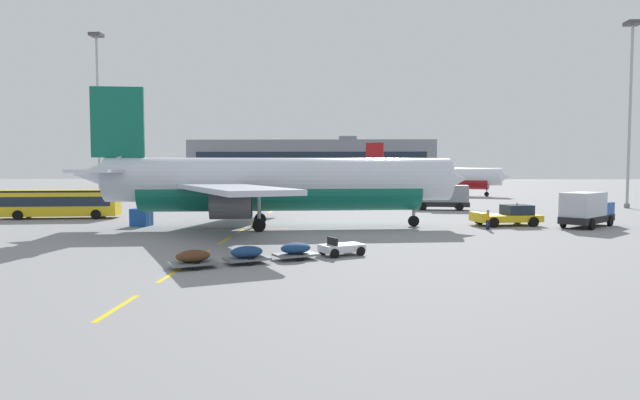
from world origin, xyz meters
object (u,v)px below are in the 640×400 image
Objects in this scene: uld_cargo_container at (141,217)px; apron_shuttle_bus at (59,202)px; airliner_far_center at (430,178)px; airliner_mid_left at (141,178)px; fuel_service_truck at (443,197)px; airliner_foreground at (275,183)px; baggage_train at (272,252)px; apron_light_mast_near at (98,98)px; catering_truck at (586,209)px; apron_light_mast_far at (631,92)px; pushback_tug at (508,216)px; ground_crew_worker at (488,218)px.

apron_shuttle_bus is at bearing 148.44° from uld_cargo_container.
airliner_far_center is at bearing 47.29° from apron_shuttle_bus.
fuel_service_truck is (61.34, -60.25, -1.32)m from airliner_mid_left.
airliner_foreground reaches higher than fuel_service_truck.
apron_shuttle_bus is at bearing 135.34° from baggage_train.
apron_shuttle_bus is at bearing -75.68° from airliner_mid_left.
catering_truck is at bearing -29.07° from apron_light_mast_near.
catering_truck is 69.31m from apron_light_mast_near.
apron_light_mast_near reaches higher than airliner_mid_left.
apron_light_mast_near is at bearing 106.01° from apron_shuttle_bus.
apron_light_mast_far is (15.98, 23.88, 13.59)m from catering_truck.
apron_shuttle_bus is at bearing 173.24° from pushback_tug.
airliner_far_center is 60.35m from ground_crew_worker.
airliner_foreground reaches higher than pushback_tug.
airliner_far_center is at bearing -18.83° from airliner_mid_left.
apron_light_mast_near reaches higher than airliner_far_center.
airliner_foreground is at bearing 96.19° from baggage_train.
airliner_foreground is 20.03× the size of uld_cargo_container.
airliner_foreground is at bearing -111.48° from airliner_far_center.
ground_crew_worker is 0.07× the size of apron_light_mast_near.
airliner_foreground is 5.41× the size of pushback_tug.
pushback_tug is 3.73× the size of ground_crew_worker.
pushback_tug is at bearing -6.76° from apron_shuttle_bus.
apron_shuttle_bus is 52.07m from catering_truck.
ground_crew_worker is at bearing -90.78° from fuel_service_truck.
catering_truck is (27.82, 1.76, -2.30)m from airliner_foreground.
airliner_far_center is at bearing 87.86° from pushback_tug.
apron_light_mast_far is at bearing 46.11° from ground_crew_worker.
fuel_service_truck is 0.67× the size of baggage_train.
uld_cargo_container reaches higher than baggage_train.
airliner_mid_left reaches higher than catering_truck.
airliner_far_center reaches higher than baggage_train.
catering_truck is at bearing -123.79° from apron_light_mast_far.
airliner_foreground reaches higher than uld_cargo_container.
apron_light_mast_near is at bearing 132.19° from airliner_foreground.
fuel_service_truck is 22.35m from ground_crew_worker.
apron_shuttle_bus is 1.70× the size of fuel_service_truck.
baggage_train is 0.42× the size of apron_light_mast_near.
apron_shuttle_bus is at bearing 168.01° from ground_crew_worker.
apron_light_mast_near is (-7.60, 26.50, 14.23)m from apron_shuttle_bus.
fuel_service_truck is 0.28× the size of apron_light_mast_near.
airliner_far_center is (65.98, -22.49, 0.44)m from airliner_mid_left.
airliner_mid_left is 1.01× the size of apron_light_mast_near.
airliner_foreground is at bearing -62.47° from airliner_mid_left.
airliner_far_center reaches higher than catering_truck.
apron_light_mast_far reaches higher than airliner_foreground.
airliner_mid_left is 15.14× the size of ground_crew_worker.
apron_shuttle_bus is at bearing -165.54° from apron_light_mast_far.
apron_light_mast_far is at bearing 45.27° from pushback_tug.
airliner_far_center is 4.33× the size of catering_truck.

